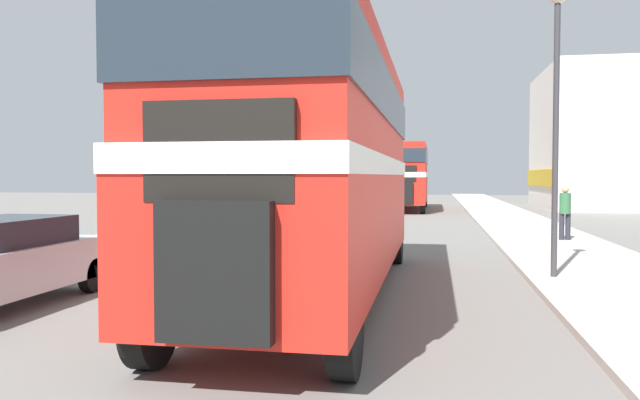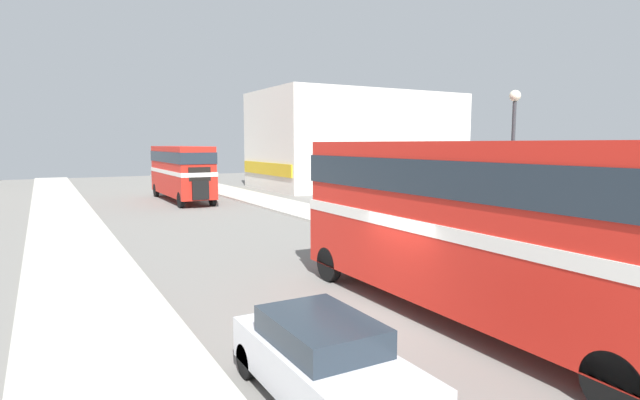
{
  "view_description": "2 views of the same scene",
  "coord_description": "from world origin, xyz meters",
  "px_view_note": "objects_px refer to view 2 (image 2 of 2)",
  "views": [
    {
      "loc": [
        3.13,
        -11.83,
        2.18
      ],
      "look_at": [
        1.09,
        -0.77,
        1.74
      ],
      "focal_mm": 35.0,
      "sensor_mm": 36.0,
      "label": 1
    },
    {
      "loc": [
        -7.73,
        -9.55,
        4.29
      ],
      "look_at": [
        1.09,
        6.23,
        2.24
      ],
      "focal_mm": 28.0,
      "sensor_mm": 36.0,
      "label": 2
    }
  ],
  "objects_px": {
    "pedestrian_walking": "(402,211)",
    "street_lamp": "(512,154)",
    "car_parked_near": "(325,362)",
    "bus_distant": "(181,168)",
    "double_decker_bus": "(462,215)"
  },
  "relations": [
    {
      "from": "bus_distant",
      "to": "street_lamp",
      "type": "bearing_deg",
      "value": -81.12
    },
    {
      "from": "bus_distant",
      "to": "pedestrian_walking",
      "type": "bearing_deg",
      "value": -72.75
    },
    {
      "from": "car_parked_near",
      "to": "street_lamp",
      "type": "height_order",
      "value": "street_lamp"
    },
    {
      "from": "car_parked_near",
      "to": "double_decker_bus",
      "type": "bearing_deg",
      "value": 22.21
    },
    {
      "from": "double_decker_bus",
      "to": "street_lamp",
      "type": "bearing_deg",
      "value": 27.03
    },
    {
      "from": "pedestrian_walking",
      "to": "double_decker_bus",
      "type": "bearing_deg",
      "value": -121.69
    },
    {
      "from": "car_parked_near",
      "to": "bus_distant",
      "type": "bearing_deg",
      "value": 80.28
    },
    {
      "from": "car_parked_near",
      "to": "street_lamp",
      "type": "bearing_deg",
      "value": 24.53
    },
    {
      "from": "bus_distant",
      "to": "car_parked_near",
      "type": "xyz_separation_m",
      "value": [
        -5.28,
        -30.83,
        -1.68
      ]
    },
    {
      "from": "pedestrian_walking",
      "to": "street_lamp",
      "type": "height_order",
      "value": "street_lamp"
    },
    {
      "from": "street_lamp",
      "to": "pedestrian_walking",
      "type": "bearing_deg",
      "value": 77.49
    },
    {
      "from": "double_decker_bus",
      "to": "street_lamp",
      "type": "distance_m",
      "value": 5.17
    },
    {
      "from": "bus_distant",
      "to": "street_lamp",
      "type": "height_order",
      "value": "street_lamp"
    },
    {
      "from": "bus_distant",
      "to": "pedestrian_walking",
      "type": "distance_m",
      "value": 19.77
    },
    {
      "from": "pedestrian_walking",
      "to": "street_lamp",
      "type": "relative_size",
      "value": 0.29
    }
  ]
}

